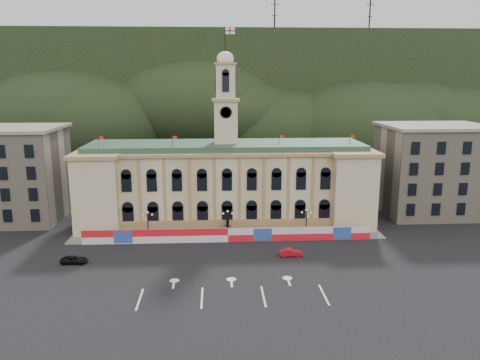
{
  "coord_description": "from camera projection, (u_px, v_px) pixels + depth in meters",
  "views": [
    {
      "loc": [
        -2.06,
        -62.08,
        27.79
      ],
      "look_at": [
        2.23,
        18.0,
        10.34
      ],
      "focal_mm": 35.0,
      "sensor_mm": 36.0,
      "label": 1
    }
  ],
  "objects": [
    {
      "name": "city_hall",
      "position": [
        226.0,
        182.0,
        91.89
      ],
      "size": [
        56.2,
        17.6,
        37.1
      ],
      "color": "beige",
      "rests_on": "ground"
    },
    {
      "name": "lamp_left",
      "position": [
        148.0,
        223.0,
        81.8
      ],
      "size": [
        1.96,
        0.44,
        5.15
      ],
      "color": "black",
      "rests_on": "ground"
    },
    {
      "name": "side_building_left",
      "position": [
        9.0,
        174.0,
        92.55
      ],
      "size": [
        21.0,
        17.0,
        18.6
      ],
      "color": "tan",
      "rests_on": "ground"
    },
    {
      "name": "ground",
      "position": [
        231.0,
        278.0,
        66.59
      ],
      "size": [
        260.0,
        260.0,
        0.0
      ],
      "primitive_type": "plane",
      "color": "black",
      "rests_on": "ground"
    },
    {
      "name": "pavement",
      "position": [
        228.0,
        236.0,
        83.9
      ],
      "size": [
        56.0,
        5.5,
        0.16
      ],
      "primitive_type": "cube",
      "color": "slate",
      "rests_on": "ground"
    },
    {
      "name": "red_sedan",
      "position": [
        291.0,
        252.0,
        74.63
      ],
      "size": [
        1.57,
        3.85,
        1.24
      ],
      "primitive_type": "imported",
      "rotation": [
        0.0,
        0.0,
        1.61
      ],
      "color": "#B80D1A",
      "rests_on": "ground"
    },
    {
      "name": "hoarding_fence",
      "position": [
        228.0,
        235.0,
        81.03
      ],
      "size": [
        50.0,
        0.44,
        2.5
      ],
      "color": "red",
      "rests_on": "ground"
    },
    {
      "name": "side_building_right",
      "position": [
        433.0,
        169.0,
        97.03
      ],
      "size": [
        21.0,
        17.0,
        18.6
      ],
      "color": "tan",
      "rests_on": "ground"
    },
    {
      "name": "lamp_right",
      "position": [
        306.0,
        220.0,
        83.26
      ],
      "size": [
        1.96,
        0.44,
        5.15
      ],
      "color": "black",
      "rests_on": "ground"
    },
    {
      "name": "hill_ridge",
      "position": [
        220.0,
        100.0,
        181.49
      ],
      "size": [
        230.0,
        80.0,
        64.0
      ],
      "color": "black",
      "rests_on": "ground"
    },
    {
      "name": "black_suv",
      "position": [
        74.0,
        260.0,
        71.69
      ],
      "size": [
        2.24,
        4.22,
        1.12
      ],
      "primitive_type": "imported",
      "rotation": [
        0.0,
        0.0,
        1.52
      ],
      "color": "black",
      "rests_on": "ground"
    },
    {
      "name": "lamp_center",
      "position": [
        228.0,
        222.0,
        82.53
      ],
      "size": [
        1.96,
        0.44,
        5.15
      ],
      "color": "black",
      "rests_on": "ground"
    },
    {
      "name": "lane_markings",
      "position": [
        232.0,
        293.0,
        61.71
      ],
      "size": [
        26.0,
        10.0,
        0.02
      ],
      "primitive_type": null,
      "color": "white",
      "rests_on": "ground"
    },
    {
      "name": "statue",
      "position": [
        228.0,
        230.0,
        83.9
      ],
      "size": [
        1.4,
        1.4,
        3.72
      ],
      "color": "#595651",
      "rests_on": "ground"
    }
  ]
}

